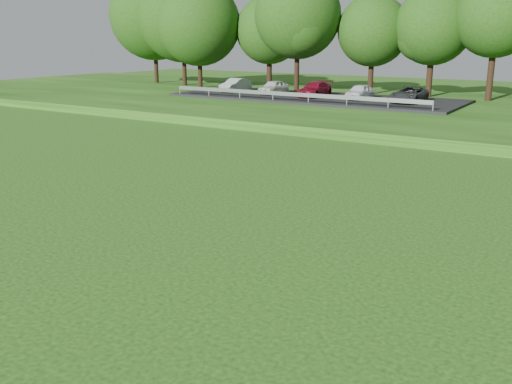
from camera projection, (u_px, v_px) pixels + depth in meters
The scene contains 1 object.
parking_lot at pixel (319, 94), 47.16m from camera, with size 24.00×9.00×1.38m.
Camera 1 is at (-2.58, -10.28, 5.70)m, focal length 40.00 mm.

